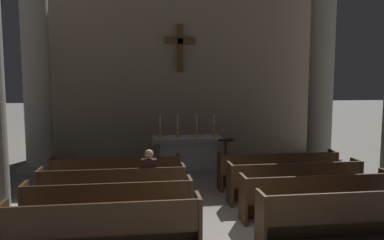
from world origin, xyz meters
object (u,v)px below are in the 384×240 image
Objects in this scene: pew_right_row_1 at (346,216)px; pew_right_row_3 at (295,181)px; candlestick_inner_left at (178,130)px; pew_left_row_1 at (104,228)px; lone_worshipper at (149,177)px; pew_left_row_4 at (116,176)px; candlestick_outer_left at (160,130)px; pew_right_row_2 at (317,196)px; candlestick_outer_right at (214,129)px; pew_left_row_3 at (113,188)px; lectern at (226,158)px; column_right_second at (322,65)px; candlestick_inner_right at (197,130)px; pew_right_row_4 at (278,170)px; column_left_second at (36,64)px; altar at (187,152)px; pew_left_row_2 at (109,205)px.

pew_right_row_1 is 2.21m from pew_right_row_3.
pew_right_row_3 is 4.36m from candlestick_inner_left.
lone_worshipper reaches higher than pew_left_row_1.
pew_right_row_1 is 1.00× the size of pew_right_row_3.
lone_worshipper is (-3.34, 0.04, 0.22)m from pew_right_row_3.
candlestick_inner_left reaches higher than pew_left_row_4.
candlestick_outer_left reaches higher than lone_worshipper.
pew_right_row_2 is at bearing -90.00° from pew_right_row_3.
candlestick_outer_right is at bearing 63.39° from pew_left_row_1.
pew_left_row_4 and pew_right_row_1 have the same top height.
pew_left_row_1 is 1.00× the size of pew_left_row_3.
lectern reaches higher than pew_left_row_4.
pew_left_row_1 and pew_right_row_2 have the same top height.
candlestick_inner_left reaches higher than pew_left_row_3.
column_right_second is (2.47, 4.98, 2.79)m from pew_right_row_2.
pew_right_row_2 is 2.36× the size of lone_worshipper.
lone_worshipper is at bearing -114.04° from candlestick_inner_right.
candlestick_outer_right is (-1.21, 4.70, 0.76)m from pew_right_row_2.
pew_right_row_4 is (0.00, 3.32, 0.00)m from pew_right_row_1.
pew_left_row_1 is at bearing -151.71° from pew_right_row_3.
pew_left_row_4 is 0.46× the size of column_left_second.
lone_worshipper is (-2.25, -2.35, 0.14)m from lectern.
altar is at bearing 70.48° from pew_left_row_1.
column_right_second is at bearing 30.45° from pew_left_row_3.
candlestick_inner_left is (1.76, 4.70, 0.76)m from pew_left_row_2.
column_right_second reaches higher than pew_right_row_3.
pew_left_row_4 is at bearing 164.94° from pew_right_row_3.
pew_left_row_1 is 5.51m from lectern.
pew_right_row_1 is 2.70× the size of lectern.
column_left_second reaches higher than pew_left_row_1.
candlestick_outer_right is (0.85, 0.00, 0.70)m from altar.
candlestick_outer_right is at bearing 0.00° from candlestick_inner_right.
column_left_second is at bearing 130.24° from lone_worshipper.
lone_worshipper reaches higher than pew_left_row_2.
pew_left_row_4 is 2.36× the size of lone_worshipper.
lectern is (0.11, -1.20, -0.69)m from candlestick_outer_right.
pew_left_row_1 is 1.00× the size of pew_left_row_2.
pew_left_row_4 is (0.00, 2.21, 0.00)m from pew_left_row_2.
pew_right_row_4 is at bearing 38.92° from pew_left_row_1.
candlestick_inner_right is at bearing 65.96° from lone_worshipper.
column_left_second is 5.30m from altar.
lectern is at bearing -61.11° from candlestick_inner_right.
lone_worshipper is at bearing -146.59° from column_right_second.
altar is 0.76m from candlestick_inner_left.
candlestick_outer_left is at bearing 121.77° from pew_right_row_2.
candlestick_outer_right reaches higher than pew_left_row_1.
pew_left_row_1 is at bearing -106.85° from candlestick_inner_left.
pew_right_row_2 is 1.41× the size of altar.
lone_worshipper reaches higher than pew_left_row_4.
pew_left_row_3 is 0.46× the size of column_right_second.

